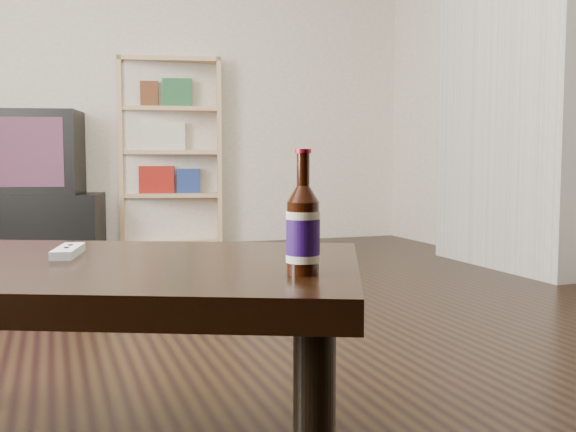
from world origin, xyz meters
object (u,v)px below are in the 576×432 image
object	(u,v)px
coffee_table	(75,289)
remote	(68,251)
tv_stand	(26,223)
bookshelf	(170,149)
tv	(24,152)
beer_bottle	(303,231)

from	to	relation	value
coffee_table	remote	size ratio (longest dim) A/B	7.84
tv_stand	bookshelf	xyz separation A→B (m)	(1.07, 0.19, 0.54)
tv_stand	remote	bearing A→B (deg)	-73.78
tv_stand	tv	size ratio (longest dim) A/B	1.20
tv	beer_bottle	world-z (taller)	tv
bookshelf	beer_bottle	distance (m)	4.21
coffee_table	remote	world-z (taller)	remote
tv	tv_stand	bearing A→B (deg)	90.00
tv_stand	remote	xyz separation A→B (m)	(0.21, -3.58, 0.25)
bookshelf	remote	size ratio (longest dim) A/B	8.17
tv_stand	tv	xyz separation A→B (m)	(-0.00, -0.00, 0.51)
beer_bottle	remote	distance (m)	0.59
tv	coffee_table	world-z (taller)	tv
beer_bottle	remote	xyz separation A→B (m)	(-0.41, 0.41, -0.07)
tv	remote	size ratio (longest dim) A/B	4.97
beer_bottle	tv_stand	bearing A→B (deg)	98.79
coffee_table	tv_stand	bearing A→B (deg)	93.35
tv	coffee_table	bearing A→B (deg)	-73.71
coffee_table	beer_bottle	xyz separation A→B (m)	(0.40, -0.32, 0.14)
bookshelf	remote	bearing A→B (deg)	-90.68
bookshelf	remote	distance (m)	3.88
remote	beer_bottle	bearing A→B (deg)	-32.47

